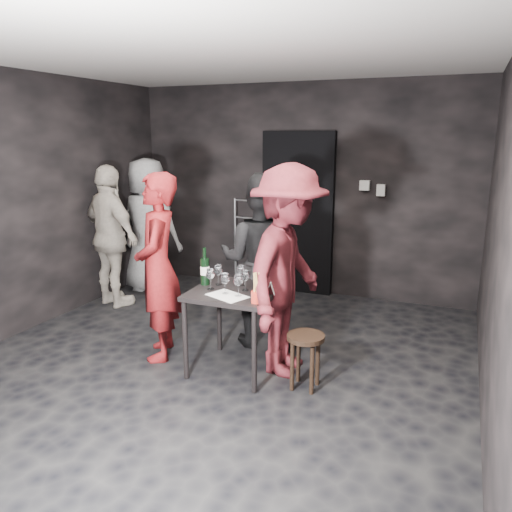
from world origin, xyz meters
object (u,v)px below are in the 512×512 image
at_px(hand_truck, 246,272).
at_px(tasting_table, 235,300).
at_px(bystander_grey, 148,214).
at_px(man_maroon, 289,248).
at_px(wine_bottle, 205,270).
at_px(server_red, 157,253).
at_px(bystander_cream, 110,227).
at_px(breadstick_cup, 256,288).
at_px(woman_black, 260,249).
at_px(stool, 306,347).

height_order(hand_truck, tasting_table, hand_truck).
relative_size(tasting_table, bystander_grey, 0.36).
bearing_deg(man_maroon, wine_bottle, 102.70).
height_order(server_red, bystander_cream, server_red).
height_order(tasting_table, breadstick_cup, breadstick_cup).
xyz_separation_m(woman_black, wine_bottle, (-0.29, -0.61, -0.09)).
bearing_deg(bystander_cream, bystander_grey, -77.78).
distance_m(hand_truck, tasting_table, 2.49).
xyz_separation_m(tasting_table, breadstick_cup, (0.31, -0.24, 0.22)).
height_order(bystander_grey, breadstick_cup, bystander_grey).
bearing_deg(man_maroon, bystander_cream, 74.09).
relative_size(woman_black, man_maroon, 0.87).
bearing_deg(man_maroon, tasting_table, 114.55).
distance_m(tasting_table, woman_black, 0.72).
bearing_deg(server_red, bystander_grey, -170.44).
distance_m(stool, bystander_cream, 3.06).
height_order(tasting_table, man_maroon, man_maroon).
xyz_separation_m(man_maroon, wine_bottle, (-0.74, -0.13, -0.24)).
relative_size(man_maroon, wine_bottle, 6.63).
distance_m(stool, wine_bottle, 1.12).
relative_size(tasting_table, wine_bottle, 2.22).
distance_m(bystander_cream, wine_bottle, 2.06).
distance_m(man_maroon, bystander_cream, 2.68).
distance_m(bystander_cream, bystander_grey, 0.67).
distance_m(tasting_table, bystander_cream, 2.37).
bearing_deg(server_red, tasting_table, 62.49).
relative_size(bystander_grey, wine_bottle, 6.16).
bearing_deg(bystander_grey, tasting_table, 140.37).
bearing_deg(woman_black, wine_bottle, 57.26).
distance_m(bystander_cream, breadstick_cup, 2.73).
bearing_deg(server_red, bystander_cream, -154.36).
bearing_deg(wine_bottle, bystander_cream, 151.68).
xyz_separation_m(tasting_table, bystander_cream, (-2.12, 1.01, 0.33)).
height_order(woman_black, bystander_grey, bystander_grey).
relative_size(hand_truck, bystander_cream, 0.62).
bearing_deg(wine_bottle, hand_truck, 104.66).
xyz_separation_m(server_red, woman_black, (0.75, 0.64, -0.03)).
bearing_deg(woman_black, breadstick_cup, 102.87).
bearing_deg(wine_bottle, bystander_grey, 136.50).
relative_size(hand_truck, wine_bottle, 3.61).
relative_size(man_maroon, bystander_cream, 1.14).
relative_size(tasting_table, man_maroon, 0.33).
relative_size(tasting_table, woman_black, 0.39).
height_order(tasting_table, bystander_grey, bystander_grey).
distance_m(woman_black, man_maroon, 0.67).
distance_m(hand_truck, breadstick_cup, 2.87).
bearing_deg(server_red, hand_truck, 155.65).
height_order(man_maroon, breadstick_cup, man_maroon).
bearing_deg(stool, breadstick_cup, -156.07).
bearing_deg(wine_bottle, woman_black, 64.80).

